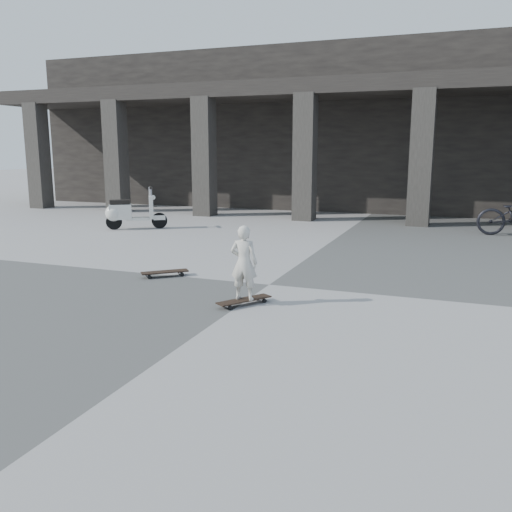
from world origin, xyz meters
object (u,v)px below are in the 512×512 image
(skateboard_spare, at_px, (165,272))
(scooter, at_px, (126,213))
(longboard, at_px, (244,300))
(child, at_px, (244,263))

(skateboard_spare, bearing_deg, scooter, 88.94)
(longboard, relative_size, child, 0.76)
(longboard, xyz_separation_m, scooter, (-6.09, 5.99, 0.41))
(skateboard_spare, relative_size, child, 0.70)
(longboard, relative_size, skateboard_spare, 1.09)
(longboard, distance_m, scooter, 8.55)
(skateboard_spare, distance_m, child, 2.41)
(scooter, bearing_deg, skateboard_spare, -82.44)
(longboard, bearing_deg, scooter, 78.84)
(child, height_order, scooter, scooter)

